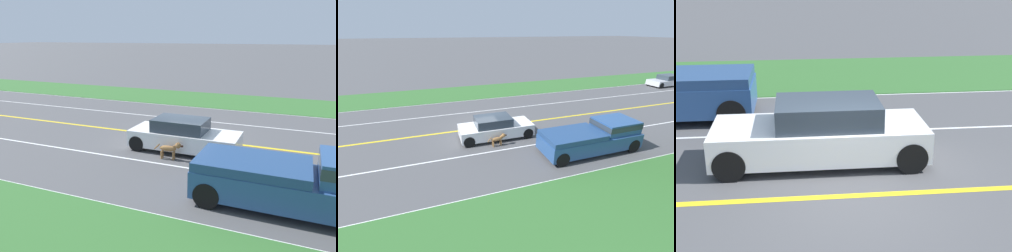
{
  "view_description": "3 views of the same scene",
  "coord_description": "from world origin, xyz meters",
  "views": [
    {
      "loc": [
        14.3,
        5.03,
        4.77
      ],
      "look_at": [
        2.2,
        0.0,
        1.16
      ],
      "focal_mm": 35.0,
      "sensor_mm": 36.0,
      "label": 1
    },
    {
      "loc": [
        14.37,
        -3.03,
        6.43
      ],
      "look_at": [
        2.25,
        1.07,
        0.92
      ],
      "focal_mm": 24.0,
      "sensor_mm": 36.0,
      "label": 2
    },
    {
      "loc": [
        -7.9,
        1.05,
        4.25
      ],
      "look_at": [
        1.61,
        0.04,
        0.85
      ],
      "focal_mm": 50.0,
      "sensor_mm": 36.0,
      "label": 3
    }
  ],
  "objects": [
    {
      "name": "dog",
      "position": [
        2.88,
        0.39,
        0.45
      ],
      "size": [
        0.3,
        1.23,
        0.75
      ],
      "rotation": [
        0.0,
        0.0,
        0.08
      ],
      "color": "olive",
      "rests_on": "ground"
    },
    {
      "name": "ground_plane",
      "position": [
        0.0,
        0.0,
        0.0
      ],
      "size": [
        400.0,
        400.0,
        0.0
      ],
      "primitive_type": "plane",
      "color": "#4C4C4F"
    },
    {
      "name": "lane_dash_same_dir",
      "position": [
        3.5,
        0.0,
        0.0
      ],
      "size": [
        0.1,
        160.0,
        0.01
      ],
      "primitive_type": "cube",
      "color": "white",
      "rests_on": "ground"
    },
    {
      "name": "ego_car",
      "position": [
        1.72,
        0.53,
        0.66
      ],
      "size": [
        1.83,
        4.64,
        1.4
      ],
      "color": "white",
      "rests_on": "ground"
    },
    {
      "name": "lane_edge_line_left",
      "position": [
        -7.0,
        0.0,
        0.0
      ],
      "size": [
        0.14,
        160.0,
        0.01
      ],
      "primitive_type": "cube",
      "color": "white",
      "rests_on": "ground"
    },
    {
      "name": "lane_dash_oncoming",
      "position": [
        -3.5,
        0.0,
        0.0
      ],
      "size": [
        0.1,
        160.0,
        0.01
      ],
      "primitive_type": "cube",
      "color": "white",
      "rests_on": "ground"
    },
    {
      "name": "pickup_truck",
      "position": [
        5.13,
        5.35,
        0.88
      ],
      "size": [
        2.08,
        5.67,
        1.72
      ],
      "color": "#284C84",
      "rests_on": "ground"
    },
    {
      "name": "lane_edge_line_right",
      "position": [
        7.0,
        0.0,
        0.0
      ],
      "size": [
        0.14,
        160.0,
        0.01
      ],
      "primitive_type": "cube",
      "color": "white",
      "rests_on": "ground"
    },
    {
      "name": "centre_divider_line",
      "position": [
        0.0,
        0.0,
        0.0
      ],
      "size": [
        0.18,
        160.0,
        0.01
      ],
      "primitive_type": "cube",
      "color": "yellow",
      "rests_on": "ground"
    },
    {
      "name": "grass_verge_left",
      "position": [
        -10.0,
        0.0,
        0.01
      ],
      "size": [
        6.0,
        160.0,
        0.03
      ],
      "primitive_type": "cube",
      "color": "#33662D",
      "rests_on": "ground"
    }
  ]
}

